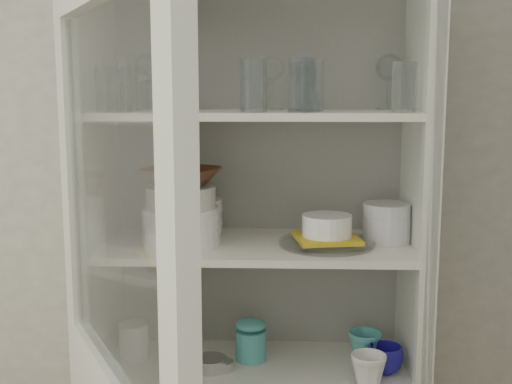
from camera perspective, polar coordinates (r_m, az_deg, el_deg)
The scene contains 32 objects.
wall_back at distance 2.21m, azimuth -4.94°, elevation -2.01°, with size 3.60×0.02×2.60m, color #A7A495.
pantry_cabinet at distance 2.14m, azimuth 0.07°, elevation -12.42°, with size 1.00×0.45×2.10m.
tumbler_0 at distance 1.85m, azimuth -13.13°, elevation 8.96°, with size 0.07×0.07×0.13m, color silver.
tumbler_1 at distance 1.86m, azimuth -12.10°, elevation 9.10°, with size 0.07×0.07×0.14m, color silver.
tumbler_2 at distance 1.76m, azimuth -0.26°, elevation 9.46°, with size 0.07×0.07×0.15m, color silver.
tumbler_3 at distance 1.80m, azimuth -0.14°, elevation 9.43°, with size 0.07×0.07×0.15m, color silver.
tumbler_4 at distance 1.82m, azimuth 4.71°, elevation 9.24°, with size 0.07×0.07×0.14m, color silver.
tumbler_5 at distance 1.77m, azimuth 4.06°, elevation 9.44°, with size 0.07×0.07×0.15m, color silver.
tumbler_6 at distance 1.81m, azimuth 13.04°, elevation 9.06°, with size 0.07×0.07×0.14m, color silver.
tumbler_7 at distance 1.99m, azimuth -11.01°, elevation 9.03°, with size 0.07×0.07×0.13m, color silver.
tumbler_8 at distance 1.99m, azimuth -11.25°, elevation 8.96°, with size 0.06×0.06×0.13m, color silver.
tumbler_9 at distance 1.93m, azimuth -7.81°, elevation 9.06°, with size 0.06×0.06×0.13m, color silver.
tumbler_10 at distance 1.90m, azimuth 4.43°, elevation 9.53°, with size 0.08×0.08×0.16m, color silver.
tumbler_11 at distance 1.90m, azimuth 4.98°, elevation 9.36°, with size 0.07×0.07×0.14m, color silver.
goblet_0 at distance 2.06m, azimuth -9.63°, elevation 9.85°, with size 0.08×0.08×0.19m, color silver, non-canonical shape.
goblet_1 at distance 1.99m, azimuth 1.42°, elevation 9.93°, with size 0.08×0.08×0.18m, color silver, non-canonical shape.
goblet_2 at distance 2.04m, azimuth 4.07°, elevation 9.81°, with size 0.08×0.08×0.18m, color silver, non-canonical shape.
goblet_3 at distance 2.07m, azimuth 11.72°, elevation 9.79°, with size 0.08×0.08×0.19m, color silver, non-canonical shape.
plate_stack_front at distance 1.95m, azimuth -6.66°, elevation -3.00°, with size 0.23×0.23×0.11m, color white.
plate_stack_back at distance 2.10m, azimuth -5.78°, elevation -2.11°, with size 0.20×0.20×0.11m, color white.
cream_bowl at distance 1.93m, azimuth -6.70°, elevation -0.43°, with size 0.21×0.21×0.06m, color silver.
terracotta_bowl at distance 1.92m, azimuth -6.74°, elevation 1.34°, with size 0.23×0.23×0.06m, color #4D2917.
glass_platter at distance 1.94m, azimuth 6.29°, elevation -4.51°, with size 0.29×0.29×0.02m, color silver.
yellow_trivet at distance 1.94m, azimuth 6.30°, elevation -4.09°, with size 0.18×0.18×0.01m, color gold.
white_ramekin at distance 1.93m, azimuth 6.32°, elevation -2.97°, with size 0.15×0.15×0.06m, color white.
grey_bowl_stack at distance 2.00m, azimuth 11.54°, elevation -2.68°, with size 0.15×0.15×0.12m, color silver.
mug_blue at distance 2.07m, azimuth 11.39°, elevation -14.36°, with size 0.11×0.11×0.09m, color navy.
mug_teal at distance 2.14m, azimuth 9.66°, elevation -13.43°, with size 0.11×0.11×0.10m, color teal.
mug_white at distance 1.98m, azimuth 9.95°, elevation -15.34°, with size 0.10×0.10×0.10m, color white.
teal_jar at distance 2.12m, azimuth -0.46°, elevation -13.21°, with size 0.10×0.10×0.12m.
measuring_cups at distance 2.07m, azimuth -4.04°, elevation -14.98°, with size 0.10×0.10×0.04m, color silver.
white_canister at distance 2.17m, azimuth -10.81°, elevation -12.87°, with size 0.10×0.10×0.12m, color white.
Camera 1 is at (0.28, -0.65, 1.72)m, focal length 45.00 mm.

